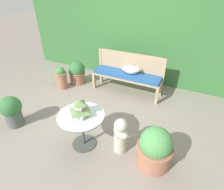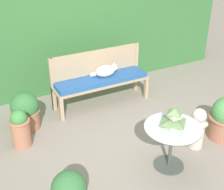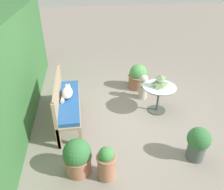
% 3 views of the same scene
% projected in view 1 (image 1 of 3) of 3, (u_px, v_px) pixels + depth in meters
% --- Properties ---
extents(ground, '(30.00, 30.00, 0.00)m').
position_uv_depth(ground, '(94.00, 116.00, 3.46)').
color(ground, gray).
extents(foliage_hedge_back, '(6.40, 0.71, 2.03)m').
position_uv_depth(foliage_hedge_back, '(137.00, 38.00, 4.63)').
color(foliage_hedge_back, '#336633').
rests_on(foliage_hedge_back, ground).
extents(garden_bench, '(1.64, 0.42, 0.49)m').
position_uv_depth(garden_bench, '(126.00, 76.00, 4.05)').
color(garden_bench, tan).
rests_on(garden_bench, ground).
extents(bench_backrest, '(1.64, 0.06, 0.91)m').
position_uv_depth(bench_backrest, '(130.00, 64.00, 4.06)').
color(bench_backrest, tan).
rests_on(bench_backrest, ground).
extents(cat, '(0.45, 0.24, 0.22)m').
position_uv_depth(cat, '(131.00, 70.00, 3.93)').
color(cat, silver).
rests_on(cat, garden_bench).
extents(patio_table, '(0.70, 0.70, 0.59)m').
position_uv_depth(patio_table, '(82.00, 122.00, 2.60)').
color(patio_table, '#424742').
rests_on(patio_table, ground).
extents(pagoda_birdhouse, '(0.27, 0.27, 0.26)m').
position_uv_depth(pagoda_birdhouse, '(80.00, 109.00, 2.48)').
color(pagoda_birdhouse, silver).
rests_on(pagoda_birdhouse, patio_table).
extents(garden_bust, '(0.32, 0.27, 0.60)m').
position_uv_depth(garden_bust, '(121.00, 135.00, 2.59)').
color(garden_bust, '#B7B2A3').
rests_on(garden_bust, ground).
extents(potted_plant_table_near, '(0.29, 0.29, 0.56)m').
position_uv_depth(potted_plant_table_near, '(61.00, 78.00, 4.28)').
color(potted_plant_table_near, '#9E664C').
rests_on(potted_plant_table_near, ground).
extents(potted_plant_hedge_corner, '(0.37, 0.37, 0.59)m').
position_uv_depth(potted_plant_hedge_corner, '(12.00, 110.00, 3.09)').
color(potted_plant_hedge_corner, '#4C5651').
rests_on(potted_plant_hedge_corner, ground).
extents(potted_plant_bench_right, '(0.43, 0.43, 0.58)m').
position_uv_depth(potted_plant_bench_right, '(77.00, 73.00, 4.52)').
color(potted_plant_bench_right, '#9E664C').
rests_on(potted_plant_bench_right, ground).
extents(potted_plant_bench_left, '(0.51, 0.51, 0.63)m').
position_uv_depth(potted_plant_bench_left, '(155.00, 148.00, 2.38)').
color(potted_plant_bench_left, '#9E664C').
rests_on(potted_plant_bench_left, ground).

